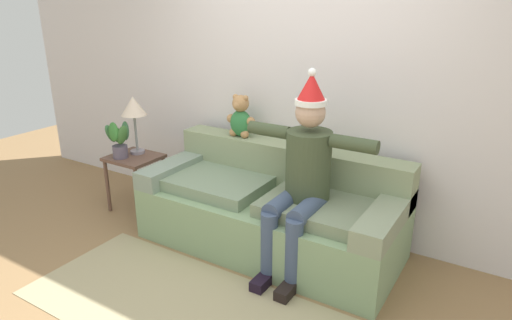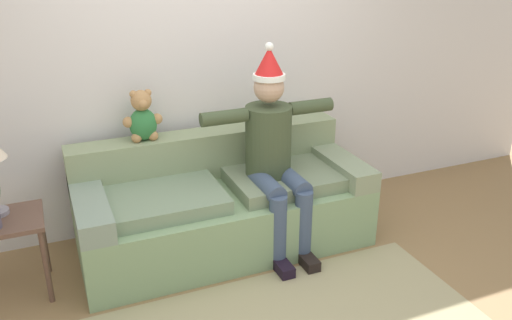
{
  "view_description": "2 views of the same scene",
  "coord_description": "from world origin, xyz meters",
  "px_view_note": "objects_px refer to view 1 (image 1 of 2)",
  "views": [
    {
      "loc": [
        1.67,
        -1.94,
        1.97
      ],
      "look_at": [
        -0.06,
        0.86,
        0.8
      ],
      "focal_mm": 31.56,
      "sensor_mm": 36.0,
      "label": 1
    },
    {
      "loc": [
        -1.15,
        -2.4,
        2.17
      ],
      "look_at": [
        0.19,
        0.79,
        0.74
      ],
      "focal_mm": 37.23,
      "sensor_mm": 36.0,
      "label": 2
    }
  ],
  "objects_px": {
    "couch": "(271,210)",
    "teddy_bear": "(241,118)",
    "person_seated": "(302,173)",
    "candle_tall": "(121,141)",
    "table_lamp": "(134,109)",
    "side_table": "(135,166)",
    "potted_plant": "(118,139)"
  },
  "relations": [
    {
      "from": "couch",
      "to": "teddy_bear",
      "type": "distance_m",
      "value": 0.87
    },
    {
      "from": "person_seated",
      "to": "candle_tall",
      "type": "height_order",
      "value": "person_seated"
    },
    {
      "from": "teddy_bear",
      "to": "person_seated",
      "type": "bearing_deg",
      "value": -28.2
    },
    {
      "from": "couch",
      "to": "table_lamp",
      "type": "height_order",
      "value": "table_lamp"
    },
    {
      "from": "teddy_bear",
      "to": "table_lamp",
      "type": "height_order",
      "value": "teddy_bear"
    },
    {
      "from": "teddy_bear",
      "to": "table_lamp",
      "type": "xyz_separation_m",
      "value": [
        -1.02,
        -0.3,
        0.01
      ]
    },
    {
      "from": "person_seated",
      "to": "side_table",
      "type": "bearing_deg",
      "value": 177.84
    },
    {
      "from": "teddy_bear",
      "to": "table_lamp",
      "type": "relative_size",
      "value": 0.68
    },
    {
      "from": "couch",
      "to": "teddy_bear",
      "type": "bearing_deg",
      "value": 149.51
    },
    {
      "from": "person_seated",
      "to": "teddy_bear",
      "type": "height_order",
      "value": "person_seated"
    },
    {
      "from": "table_lamp",
      "to": "potted_plant",
      "type": "distance_m",
      "value": 0.32
    },
    {
      "from": "table_lamp",
      "to": "candle_tall",
      "type": "height_order",
      "value": "table_lamp"
    },
    {
      "from": "side_table",
      "to": "potted_plant",
      "type": "bearing_deg",
      "value": -130.6
    },
    {
      "from": "couch",
      "to": "candle_tall",
      "type": "distance_m",
      "value": 1.65
    },
    {
      "from": "couch",
      "to": "side_table",
      "type": "height_order",
      "value": "couch"
    },
    {
      "from": "person_seated",
      "to": "candle_tall",
      "type": "distance_m",
      "value": 1.96
    },
    {
      "from": "teddy_bear",
      "to": "potted_plant",
      "type": "xyz_separation_m",
      "value": [
        -1.07,
        -0.48,
        -0.24
      ]
    },
    {
      "from": "side_table",
      "to": "table_lamp",
      "type": "relative_size",
      "value": 0.99
    },
    {
      "from": "couch",
      "to": "teddy_bear",
      "type": "relative_size",
      "value": 5.58
    },
    {
      "from": "potted_plant",
      "to": "candle_tall",
      "type": "bearing_deg",
      "value": 124.7
    },
    {
      "from": "person_seated",
      "to": "potted_plant",
      "type": "relative_size",
      "value": 4.05
    },
    {
      "from": "side_table",
      "to": "table_lamp",
      "type": "height_order",
      "value": "table_lamp"
    },
    {
      "from": "person_seated",
      "to": "teddy_bear",
      "type": "xyz_separation_m",
      "value": [
        -0.84,
        0.45,
        0.21
      ]
    },
    {
      "from": "couch",
      "to": "table_lamp",
      "type": "xyz_separation_m",
      "value": [
        -1.51,
        -0.01,
        0.67
      ]
    },
    {
      "from": "person_seated",
      "to": "side_table",
      "type": "relative_size",
      "value": 2.75
    },
    {
      "from": "person_seated",
      "to": "side_table",
      "type": "xyz_separation_m",
      "value": [
        -1.83,
        0.07,
        -0.32
      ]
    },
    {
      "from": "teddy_bear",
      "to": "candle_tall",
      "type": "height_order",
      "value": "teddy_bear"
    },
    {
      "from": "potted_plant",
      "to": "candle_tall",
      "type": "height_order",
      "value": "potted_plant"
    },
    {
      "from": "couch",
      "to": "potted_plant",
      "type": "relative_size",
      "value": 5.64
    },
    {
      "from": "side_table",
      "to": "candle_tall",
      "type": "distance_m",
      "value": 0.27
    },
    {
      "from": "couch",
      "to": "candle_tall",
      "type": "xyz_separation_m",
      "value": [
        -1.61,
        -0.11,
        0.37
      ]
    },
    {
      "from": "person_seated",
      "to": "potted_plant",
      "type": "bearing_deg",
      "value": -179.27
    }
  ]
}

